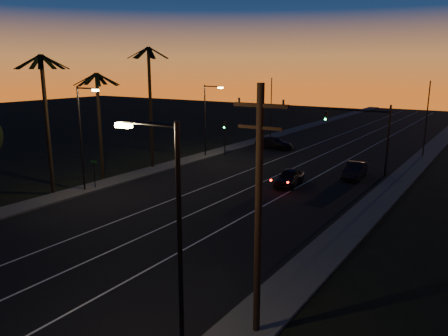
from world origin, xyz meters
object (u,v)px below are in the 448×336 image
Objects in this scene: utility_pole at (258,208)px; right_car at (355,170)px; cross_car at (274,143)px; signal_mast at (364,126)px; lead_car at (289,177)px.

utility_pole is 2.11× the size of right_car.
right_car is at bearing -35.52° from cross_car.
signal_mast is 10.28m from lead_car.
lead_car is 7.29m from right_car.
signal_mast is at bearing 64.54° from lead_car.
utility_pole reaches higher than signal_mast.
signal_mast is 1.38× the size of lead_car.
signal_mast reaches higher than cross_car.
utility_pole is 30.33m from signal_mast.
signal_mast reaches higher than lead_car.
lead_car is 0.96× the size of cross_car.
utility_pole reaches higher than lead_car.
right_car is (4.16, 5.99, -0.00)m from lead_car.
utility_pole reaches higher than right_car.
signal_mast is (-4.46, 29.99, -0.53)m from utility_pole.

